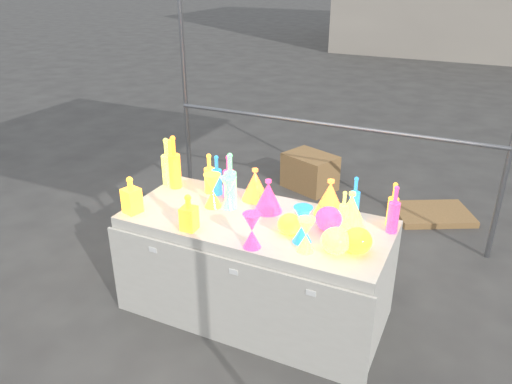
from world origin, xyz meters
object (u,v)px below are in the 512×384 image
at_px(display_table, 255,267).
at_px(bottle_0, 172,161).
at_px(cardboard_box_closed, 310,172).
at_px(globe_0, 289,225).
at_px(lampshade_0, 255,184).
at_px(decanter_0, 131,195).

height_order(display_table, bottle_0, bottle_0).
distance_m(cardboard_box_closed, globe_0, 2.46).
height_order(bottle_0, lampshade_0, bottle_0).
xyz_separation_m(bottle_0, decanter_0, (0.04, -0.55, -0.05)).
distance_m(decanter_0, globe_0, 1.10).
relative_size(bottle_0, lampshade_0, 1.51).
bearing_deg(globe_0, bottle_0, 161.98).
relative_size(bottle_0, decanter_0, 1.35).
xyz_separation_m(cardboard_box_closed, bottle_0, (-0.47, -1.93, 0.73)).
xyz_separation_m(bottle_0, globe_0, (1.12, -0.37, -0.12)).
distance_m(decanter_0, lampshade_0, 0.87).
xyz_separation_m(display_table, cardboard_box_closed, (-0.38, 2.22, -0.18)).
distance_m(bottle_0, lampshade_0, 0.71).
xyz_separation_m(globe_0, lampshade_0, (-0.41, 0.37, 0.06)).
relative_size(decanter_0, lampshade_0, 1.12).
height_order(cardboard_box_closed, decanter_0, decanter_0).
height_order(decanter_0, globe_0, decanter_0).
relative_size(display_table, lampshade_0, 7.77).
xyz_separation_m(bottle_0, lampshade_0, (0.71, 0.00, -0.06)).
bearing_deg(lampshade_0, bottle_0, 177.79).
bearing_deg(globe_0, display_table, 164.22).
relative_size(display_table, decanter_0, 6.96).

